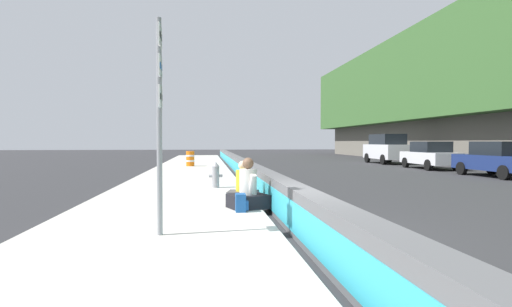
% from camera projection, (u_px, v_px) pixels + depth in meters
% --- Properties ---
extents(ground_plane, '(160.00, 160.00, 0.00)m').
position_uv_depth(ground_plane, '(303.00, 236.00, 7.32)').
color(ground_plane, '#2B2B2D').
rests_on(ground_plane, ground).
extents(sidewalk_strip, '(80.00, 4.40, 0.14)m').
position_uv_depth(sidewalk_strip, '(153.00, 236.00, 6.99)').
color(sidewalk_strip, '#B5B2A8').
rests_on(sidewalk_strip, ground_plane).
extents(jersey_barrier, '(76.00, 0.45, 0.85)m').
position_uv_depth(jersey_barrier, '(303.00, 212.00, 7.30)').
color(jersey_barrier, '#545456').
rests_on(jersey_barrier, ground_plane).
extents(route_sign_post, '(0.44, 0.09, 3.60)m').
position_uv_depth(route_sign_post, '(160.00, 109.00, 6.71)').
color(route_sign_post, gray).
rests_on(route_sign_post, sidewalk_strip).
extents(fire_hydrant, '(0.26, 0.46, 0.88)m').
position_uv_depth(fire_hydrant, '(216.00, 174.00, 13.73)').
color(fire_hydrant, gray).
rests_on(fire_hydrant, sidewalk_strip).
extents(seated_person_foreground, '(0.96, 1.04, 1.19)m').
position_uv_depth(seated_person_foreground, '(248.00, 192.00, 9.51)').
color(seated_person_foreground, black).
rests_on(seated_person_foreground, sidewalk_strip).
extents(seated_person_middle, '(0.81, 0.89, 1.07)m').
position_uv_depth(seated_person_middle, '(243.00, 189.00, 10.41)').
color(seated_person_middle, '#424247').
rests_on(seated_person_middle, sidewalk_strip).
extents(backpack, '(0.32, 0.28, 0.40)m').
position_uv_depth(backpack, '(241.00, 203.00, 9.02)').
color(backpack, navy).
rests_on(backpack, sidewalk_strip).
extents(construction_barrel, '(0.54, 0.54, 0.95)m').
position_uv_depth(construction_barrel, '(190.00, 159.00, 25.85)').
color(construction_barrel, orange).
rests_on(construction_barrel, sidewalk_strip).
extents(parked_car_third, '(4.55, 2.05, 1.71)m').
position_uv_depth(parked_car_third, '(498.00, 159.00, 19.44)').
color(parked_car_third, navy).
rests_on(parked_car_third, ground_plane).
extents(parked_car_fourth, '(4.54, 2.03, 1.71)m').
position_uv_depth(parked_car_fourth, '(430.00, 155.00, 25.19)').
color(parked_car_fourth, silver).
rests_on(parked_car_fourth, ground_plane).
extents(parked_car_midline, '(4.82, 2.10, 2.28)m').
position_uv_depth(parked_car_midline, '(387.00, 148.00, 31.49)').
color(parked_car_midline, silver).
rests_on(parked_car_midline, ground_plane).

